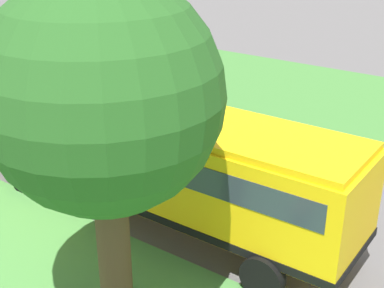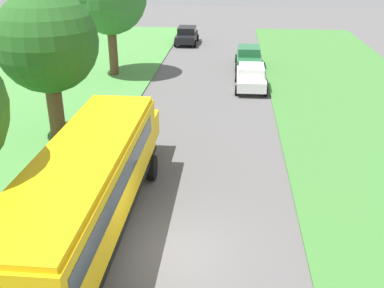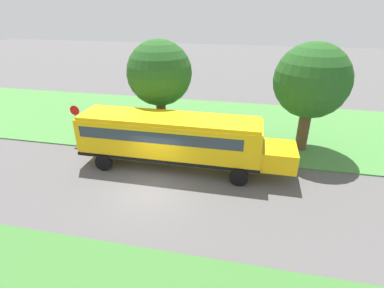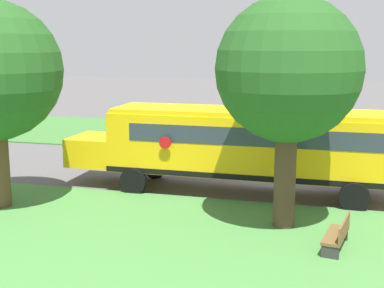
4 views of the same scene
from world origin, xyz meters
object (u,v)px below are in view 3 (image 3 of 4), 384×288
object	(u,v)px
school_bus	(174,137)
oak_tree_roadside_mid	(311,82)
oak_tree_beside_bus	(159,75)
park_bench	(148,125)
stop_sign	(76,120)

from	to	relation	value
school_bus	oak_tree_roadside_mid	bearing A→B (deg)	117.56
oak_tree_roadside_mid	oak_tree_beside_bus	bearing A→B (deg)	-86.49
park_bench	oak_tree_beside_bus	bearing A→B (deg)	44.68
oak_tree_beside_bus	oak_tree_roadside_mid	distance (m)	9.52
school_bus	oak_tree_beside_bus	distance (m)	4.76
school_bus	park_bench	bearing A→B (deg)	-145.37
stop_sign	park_bench	xyz separation A→B (m)	(-3.14, 3.96, -1.26)
oak_tree_roadside_mid	stop_sign	size ratio (longest dim) A/B	2.54
oak_tree_beside_bus	stop_sign	xyz separation A→B (m)	(1.54, -5.54, -2.94)
oak_tree_beside_bus	park_bench	xyz separation A→B (m)	(-1.60, -1.58, -4.20)
school_bus	stop_sign	bearing A→B (deg)	-104.08
oak_tree_beside_bus	stop_sign	world-z (taller)	oak_tree_beside_bus
school_bus	park_bench	distance (m)	6.24
school_bus	oak_tree_roadside_mid	size ratio (longest dim) A/B	1.78
school_bus	stop_sign	distance (m)	7.64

